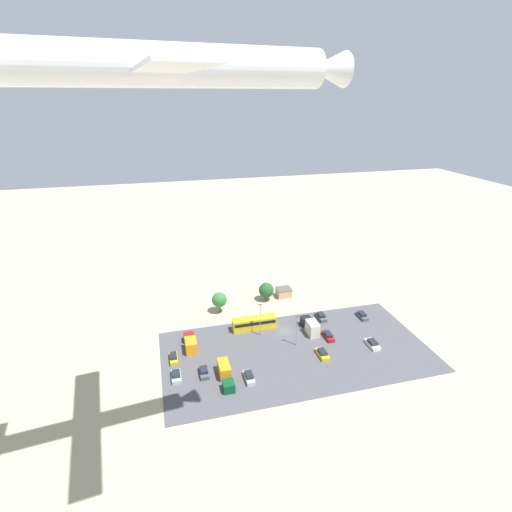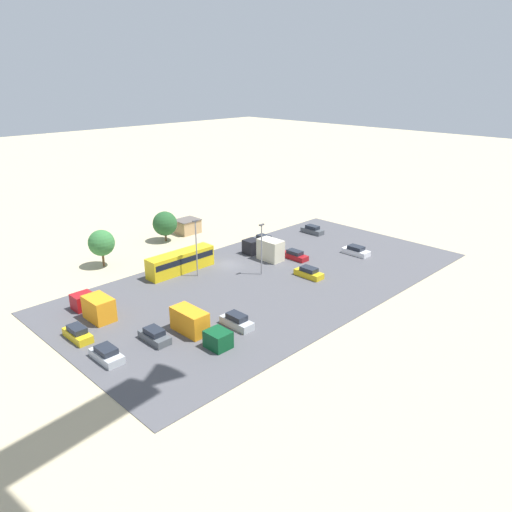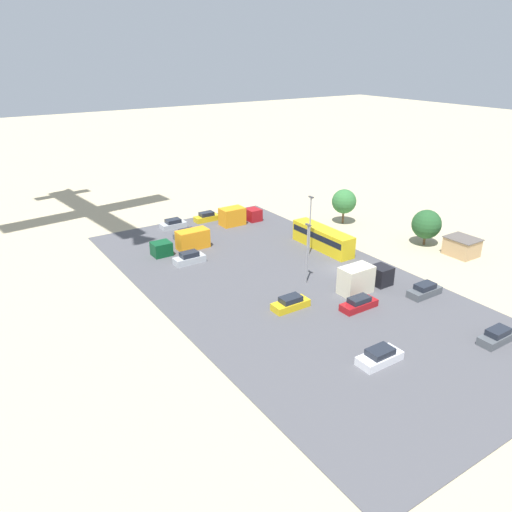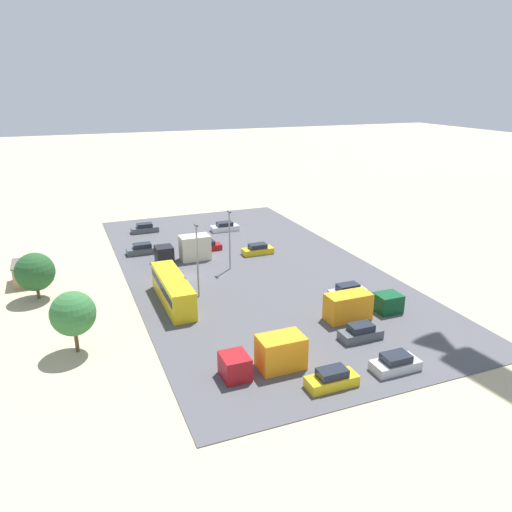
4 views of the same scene
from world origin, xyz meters
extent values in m
plane|color=tan|center=(0.00, 0.00, 0.00)|extent=(400.00, 400.00, 0.00)
cube|color=#4C4C51|center=(0.00, 9.01, 0.04)|extent=(61.90, 31.76, 0.08)
cube|color=tan|center=(-5.82, -17.99, 1.27)|extent=(4.12, 3.51, 2.54)
cube|color=#59514C|center=(-5.82, -17.99, 2.60)|extent=(4.36, 3.75, 0.12)
cube|color=gold|center=(7.12, -2.92, 1.66)|extent=(11.15, 2.56, 3.16)
cube|color=black|center=(7.12, -2.92, 2.23)|extent=(10.70, 2.60, 0.88)
cube|color=#4C5156|center=(-22.29, -0.88, 0.51)|extent=(1.73, 4.41, 0.86)
cube|color=#1E232D|center=(-22.29, -0.88, 1.26)|extent=(1.45, 2.47, 0.63)
cube|color=#4C5156|center=(-11.40, -3.15, 0.53)|extent=(1.82, 4.45, 0.89)
cube|color=#1E232D|center=(-11.40, -3.15, 1.30)|extent=(1.53, 2.49, 0.65)
cube|color=silver|center=(-18.22, 11.69, 0.50)|extent=(1.99, 4.56, 0.85)
cube|color=#1E232D|center=(-18.22, 11.69, 1.24)|extent=(1.67, 2.55, 0.62)
cube|color=maroon|center=(-9.42, 5.78, 0.49)|extent=(1.74, 4.57, 0.83)
cube|color=#1E232D|center=(-9.42, 5.78, 1.21)|extent=(1.46, 2.56, 0.61)
cube|color=#ADB2B7|center=(27.90, 11.62, 0.51)|extent=(1.99, 4.21, 0.86)
cube|color=#1E232D|center=(27.90, 11.62, 1.26)|extent=(1.67, 2.36, 0.63)
cube|color=#ADB2B7|center=(13.14, 16.01, 0.55)|extent=(1.77, 4.38, 0.95)
cube|color=#1E232D|center=(13.14, 16.01, 1.38)|extent=(1.48, 2.46, 0.69)
cube|color=gold|center=(28.00, 5.29, 0.54)|extent=(1.75, 4.29, 0.92)
cube|color=#1E232D|center=(28.00, 5.29, 1.33)|extent=(1.47, 2.41, 0.67)
cube|color=gold|center=(-5.07, 12.27, 0.51)|extent=(1.82, 4.47, 0.87)
cube|color=#1E232D|center=(-5.07, 12.27, 1.26)|extent=(1.53, 2.50, 0.63)
cube|color=#4C5156|center=(22.07, 11.92, 0.53)|extent=(1.85, 4.14, 0.89)
cube|color=#1E232D|center=(22.07, 11.92, 1.30)|extent=(1.56, 2.32, 0.65)
cube|color=maroon|center=(23.79, -1.56, 1.11)|extent=(2.58, 2.24, 2.06)
cube|color=orange|center=(23.79, 2.67, 1.55)|extent=(2.58, 3.98, 2.94)
cube|color=black|center=(-6.25, -1.04, 1.28)|extent=(2.43, 2.30, 2.39)
cube|color=beige|center=(-6.25, 3.30, 1.79)|extent=(2.43, 4.08, 3.42)
cube|color=#0C4723|center=(17.88, 18.08, 1.07)|extent=(2.31, 2.66, 1.98)
cube|color=orange|center=(17.88, 13.06, 1.49)|extent=(2.31, 4.73, 2.82)
cylinder|color=brown|center=(14.22, -13.57, 1.17)|extent=(0.36, 0.36, 2.34)
sphere|color=#337038|center=(14.22, -13.57, 3.87)|extent=(4.10, 4.10, 4.10)
cylinder|color=brown|center=(-0.11, -16.99, 0.81)|extent=(0.36, 0.36, 1.63)
sphere|color=#235128|center=(-0.11, -16.99, 3.27)|extent=(4.39, 4.39, 4.39)
cylinder|color=gray|center=(6.43, 0.22, 4.28)|extent=(0.20, 0.20, 8.39)
cube|color=#4C4C51|center=(6.43, 0.22, 8.65)|extent=(0.90, 0.28, 0.20)
cylinder|color=gray|center=(-0.80, 6.56, 3.89)|extent=(0.20, 0.20, 7.62)
cube|color=#4C4C51|center=(-0.80, 6.56, 7.88)|extent=(0.90, 0.28, 0.20)
cylinder|color=white|center=(27.68, 39.93, 58.27)|extent=(34.59, 7.72, 4.04)
cone|color=white|center=(9.40, 37.94, 58.27)|extent=(4.84, 4.30, 3.84)
cube|color=white|center=(27.68, 39.93, 57.67)|extent=(8.11, 31.25, 0.36)
camera|label=1|loc=(29.02, 82.25, 55.59)|focal=28.00mm
camera|label=2|loc=(49.28, 55.23, 28.75)|focal=35.00mm
camera|label=3|loc=(-44.95, 43.48, 27.63)|focal=35.00mm
camera|label=4|loc=(58.07, -13.52, 23.52)|focal=35.00mm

